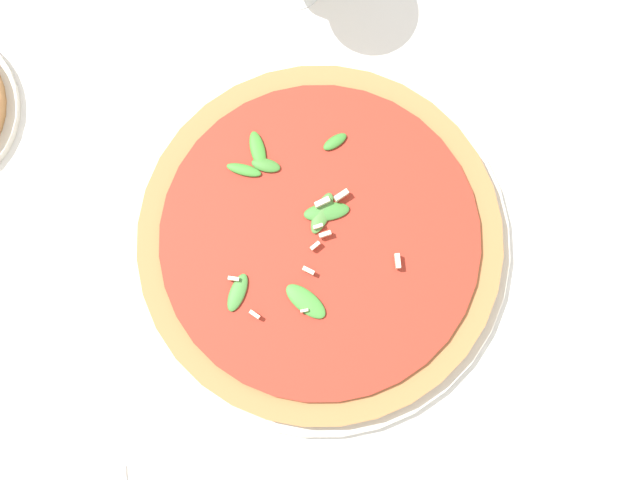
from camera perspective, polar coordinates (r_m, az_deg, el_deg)
ground_plane at (r=0.86m, az=1.80°, el=-2.10°), size 6.00×6.00×0.00m
pizza_arugula_main at (r=0.84m, az=-0.01°, el=-0.14°), size 0.36×0.36×0.05m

